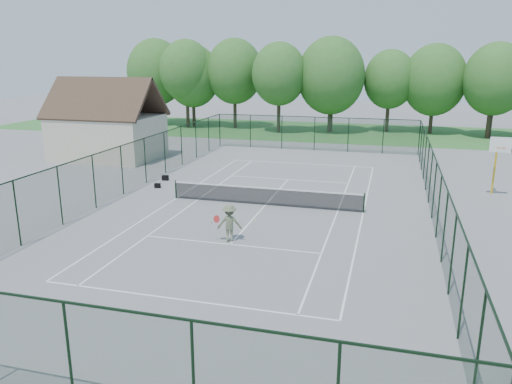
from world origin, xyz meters
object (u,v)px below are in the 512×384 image
at_px(sports_bag_a, 165,178).
at_px(tennis_net, 265,195).
at_px(tennis_player, 230,223).
at_px(basketball_goal, 498,154).

bearing_deg(sports_bag_a, tennis_net, -29.61).
xyz_separation_m(tennis_net, tennis_player, (-0.16, -6.01, 0.30)).
relative_size(tennis_net, basketball_goal, 3.04).
bearing_deg(tennis_net, sports_bag_a, 153.87).
height_order(tennis_net, basketball_goal, basketball_goal).
bearing_deg(basketball_goal, tennis_net, -156.51).
xyz_separation_m(basketball_goal, tennis_player, (-13.05, -11.61, -1.70)).
height_order(sports_bag_a, tennis_player, tennis_player).
distance_m(basketball_goal, sports_bag_a, 21.16).
bearing_deg(basketball_goal, tennis_player, -138.34).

